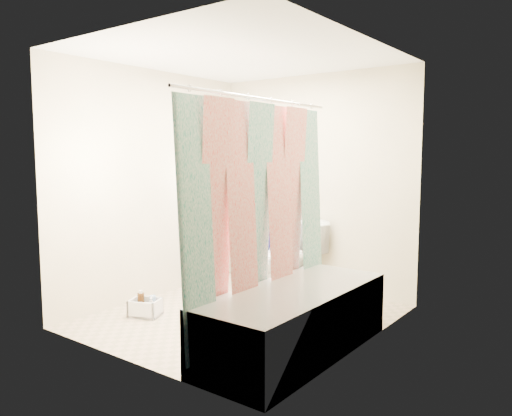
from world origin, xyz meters
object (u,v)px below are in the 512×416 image
Objects in this scene: toilet at (290,258)px; bathtub at (295,319)px; plumber at (256,217)px; cleaning_caddy at (146,308)px.

bathtub is at bearing -38.09° from toilet.
plumber is 1.56m from cleaning_caddy.
bathtub is 2.18× the size of toilet.
cleaning_caddy is at bearing -24.23° from plumber.
toilet is 0.49× the size of plumber.
cleaning_caddy is (-1.58, -0.11, -0.19)m from bathtub.
cleaning_caddy is at bearing -176.01° from bathtub.
cleaning_caddy is (-0.29, -1.34, -0.75)m from plumber.
plumber is at bearing 136.51° from bathtub.
cleaning_caddy is at bearing -97.55° from toilet.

